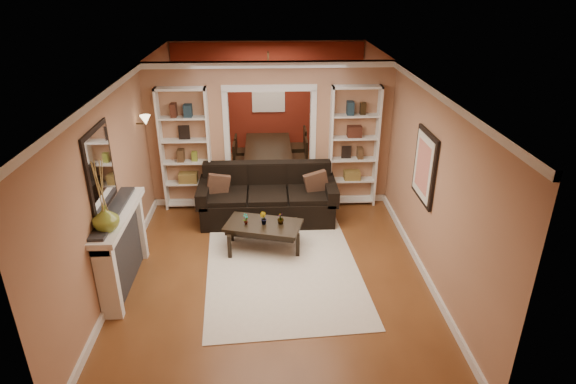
{
  "coord_description": "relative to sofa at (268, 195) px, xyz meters",
  "views": [
    {
      "loc": [
        -0.07,
        -7.39,
        4.12
      ],
      "look_at": [
        0.24,
        -0.8,
        1.1
      ],
      "focal_mm": 30.0,
      "sensor_mm": 36.0,
      "label": 1
    }
  ],
  "objects": [
    {
      "name": "floor",
      "position": [
        0.07,
        -0.45,
        -0.48
      ],
      "size": [
        8.0,
        8.0,
        0.0
      ],
      "primitive_type": "plane",
      "color": "brown",
      "rests_on": "ground"
    },
    {
      "name": "wall_back",
      "position": [
        0.07,
        3.55,
        0.87
      ],
      "size": [
        8.0,
        0.0,
        8.0
      ],
      "primitive_type": "plane",
      "rotation": [
        1.57,
        0.0,
        0.0
      ],
      "color": "tan",
      "rests_on": "ground"
    },
    {
      "name": "plant_right",
      "position": [
        0.2,
        -1.05,
        0.07
      ],
      "size": [
        0.14,
        0.14,
        0.19
      ],
      "primitive_type": "imported",
      "rotation": [
        0.0,
        0.0,
        4.23
      ],
      "color": "#336626",
      "rests_on": "coffee_table"
    },
    {
      "name": "partition_wall",
      "position": [
        0.07,
        0.75,
        0.87
      ],
      "size": [
        4.5,
        0.15,
        2.7
      ],
      "primitive_type": "cube",
      "color": "tan",
      "rests_on": "floor"
    },
    {
      "name": "ceiling",
      "position": [
        0.07,
        -0.45,
        2.22
      ],
      "size": [
        8.0,
        8.0,
        0.0
      ],
      "primitive_type": "plane",
      "rotation": [
        3.14,
        0.0,
        0.0
      ],
      "color": "white",
      "rests_on": "ground"
    },
    {
      "name": "pillow_right",
      "position": [
        0.87,
        -0.02,
        0.19
      ],
      "size": [
        0.43,
        0.19,
        0.41
      ],
      "primitive_type": "cube",
      "rotation": [
        0.0,
        0.0,
        0.19
      ],
      "color": "brown",
      "rests_on": "sofa"
    },
    {
      "name": "wall_right",
      "position": [
        2.32,
        -0.45,
        0.87
      ],
      "size": [
        0.0,
        8.0,
        8.0
      ],
      "primitive_type": "plane",
      "rotation": [
        1.57,
        0.0,
        -1.57
      ],
      "color": "tan",
      "rests_on": "ground"
    },
    {
      "name": "fireplace",
      "position": [
        -2.02,
        -1.95,
        0.1
      ],
      "size": [
        0.32,
        1.7,
        1.16
      ],
      "primitive_type": "cube",
      "color": "white",
      "rests_on": "floor"
    },
    {
      "name": "dining_chair_se",
      "position": [
        0.61,
        2.56,
        -0.01
      ],
      "size": [
        0.52,
        0.52,
        0.95
      ],
      "primitive_type": "cube",
      "rotation": [
        0.0,
        0.0,
        -1.45
      ],
      "color": "black",
      "rests_on": "floor"
    },
    {
      "name": "red_back_panel",
      "position": [
        0.07,
        3.52,
        0.84
      ],
      "size": [
        4.44,
        0.04,
        2.64
      ],
      "primitive_type": "cube",
      "color": "maroon",
      "rests_on": "floor"
    },
    {
      "name": "sofa",
      "position": [
        0.0,
        0.0,
        0.0
      ],
      "size": [
        2.45,
        1.06,
        0.96
      ],
      "primitive_type": "cube",
      "color": "black",
      "rests_on": "floor"
    },
    {
      "name": "wall_left",
      "position": [
        -2.18,
        -0.45,
        0.87
      ],
      "size": [
        0.0,
        8.0,
        8.0
      ],
      "primitive_type": "plane",
      "rotation": [
        1.57,
        0.0,
        1.57
      ],
      "color": "tan",
      "rests_on": "ground"
    },
    {
      "name": "dining_chair_ne",
      "position": [
        0.61,
        1.96,
        -0.04
      ],
      "size": [
        0.51,
        0.51,
        0.88
      ],
      "primitive_type": "cube",
      "rotation": [
        0.0,
        0.0,
        -1.37
      ],
      "color": "black",
      "rests_on": "floor"
    },
    {
      "name": "dining_table",
      "position": [
        0.06,
        2.26,
        -0.16
      ],
      "size": [
        1.8,
        1.01,
        0.63
      ],
      "primitive_type": "imported",
      "rotation": [
        0.0,
        0.0,
        1.57
      ],
      "color": "black",
      "rests_on": "floor"
    },
    {
      "name": "vase",
      "position": [
        -2.02,
        -2.43,
        0.85
      ],
      "size": [
        0.41,
        0.41,
        0.34
      ],
      "primitive_type": "imported",
      "rotation": [
        0.0,
        0.0,
        0.32
      ],
      "color": "olive",
      "rests_on": "fireplace"
    },
    {
      "name": "pillow_left",
      "position": [
        -0.87,
        -0.02,
        0.18
      ],
      "size": [
        0.4,
        0.18,
        0.39
      ],
      "primitive_type": "cube",
      "rotation": [
        0.0,
        0.0,
        0.19
      ],
      "color": "brown",
      "rests_on": "sofa"
    },
    {
      "name": "wall_sconce",
      "position": [
        -2.08,
        0.1,
        1.35
      ],
      "size": [
        0.18,
        0.18,
        0.22
      ],
      "primitive_type": "cube",
      "color": "#FFE0A5",
      "rests_on": "wall_left"
    },
    {
      "name": "mirror",
      "position": [
        -2.16,
        -1.95,
        1.32
      ],
      "size": [
        0.03,
        0.95,
        1.1
      ],
      "primitive_type": "cube",
      "color": "silver",
      "rests_on": "wall_left"
    },
    {
      "name": "dining_chair_nw",
      "position": [
        -0.49,
        1.96,
        -0.08
      ],
      "size": [
        0.49,
        0.49,
        0.8
      ],
      "primitive_type": "cube",
      "rotation": [
        0.0,
        0.0,
        1.3
      ],
      "color": "black",
      "rests_on": "floor"
    },
    {
      "name": "plant_left",
      "position": [
        -0.36,
        -1.05,
        0.07
      ],
      "size": [
        0.11,
        0.12,
        0.19
      ],
      "primitive_type": "imported",
      "rotation": [
        0.0,
        0.0,
        0.95
      ],
      "color": "#336626",
      "rests_on": "coffee_table"
    },
    {
      "name": "framed_art",
      "position": [
        2.28,
        -1.45,
        1.07
      ],
      "size": [
        0.04,
        0.85,
        1.05
      ],
      "primitive_type": "cube",
      "color": "black",
      "rests_on": "wall_right"
    },
    {
      "name": "bookshelf_right",
      "position": [
        1.62,
        0.58,
        0.67
      ],
      "size": [
        0.9,
        0.3,
        2.3
      ],
      "primitive_type": "cube",
      "color": "white",
      "rests_on": "floor"
    },
    {
      "name": "chandelier",
      "position": [
        0.07,
        2.25,
        1.54
      ],
      "size": [
        0.5,
        0.5,
        0.3
      ],
      "primitive_type": "cube",
      "color": "#362B18",
      "rests_on": "ceiling"
    },
    {
      "name": "area_rug",
      "position": [
        0.21,
        -1.62,
        -0.47
      ],
      "size": [
        2.49,
        3.34,
        0.01
      ],
      "primitive_type": "cube",
      "rotation": [
        0.0,
        0.0,
        0.07
      ],
      "color": "silver",
      "rests_on": "floor"
    },
    {
      "name": "bookshelf_left",
      "position": [
        -1.48,
        0.58,
        0.67
      ],
      "size": [
        0.9,
        0.3,
        2.3
      ],
      "primitive_type": "cube",
      "color": "white",
      "rests_on": "floor"
    },
    {
      "name": "plant_center",
      "position": [
        -0.08,
        -1.05,
        0.07
      ],
      "size": [
        0.14,
        0.14,
        0.2
      ],
      "primitive_type": "imported",
      "rotation": [
        0.0,
        0.0,
        2.49
      ],
      "color": "#336626",
      "rests_on": "coffee_table"
    },
    {
      "name": "wall_front",
      "position": [
        0.07,
        -4.45,
        0.87
      ],
      "size": [
        8.0,
        0.0,
        8.0
      ],
      "primitive_type": "plane",
      "rotation": [
        -1.57,
        0.0,
        0.0
      ],
      "color": "tan",
      "rests_on": "ground"
    },
    {
      "name": "coffee_table",
      "position": [
        -0.08,
        -1.05,
        -0.25
      ],
      "size": [
        1.32,
        0.94,
        0.45
      ],
      "primitive_type": "cube",
      "rotation": [
        0.0,
        0.0,
        -0.27
      ],
      "color": "black",
      "rests_on": "floor"
    },
    {
      "name": "dining_chair_sw",
      "position": [
        -0.49,
        2.56,
        -0.09
      ],
      "size": [
        0.43,
        0.43,
        0.78
      ],
      "primitive_type": "cube",
      "rotation": [
        0.0,
        0.0,
        1.46
      ],
      "color": "black",
      "rests_on": "floor"
    },
    {
      "name": "dining_window",
      "position": [
        0.07,
        3.48,
        1.07
      ],
      "size": [
        0.78,
        0.03,
        0.98
      ],
      "primitive_type": "cube",
      "color": "#8CA5CC",
      "rests_on": "wall_back"
    }
  ]
}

